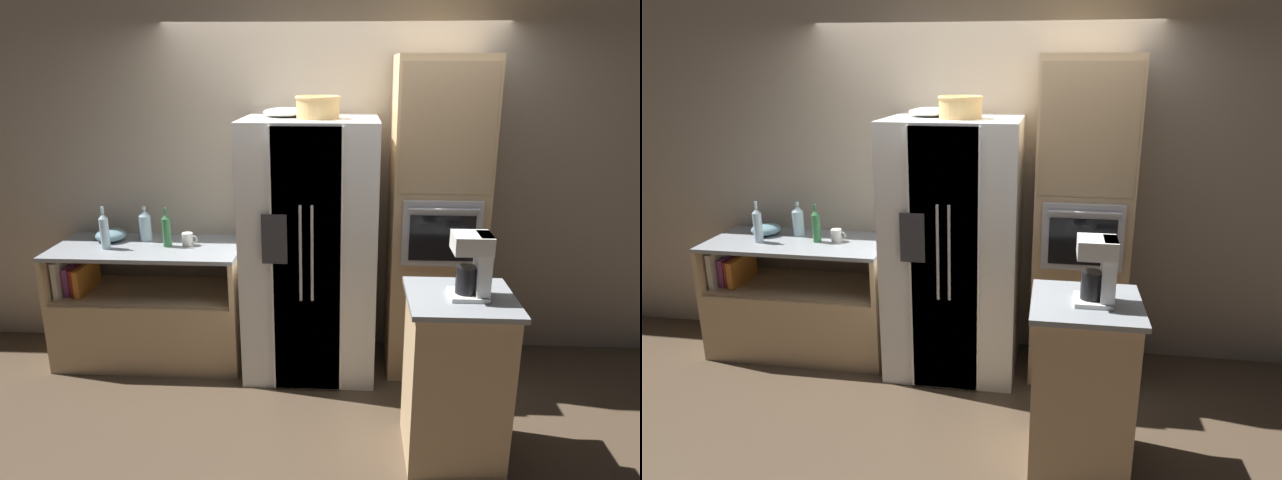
{
  "view_description": "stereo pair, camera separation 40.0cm",
  "coord_description": "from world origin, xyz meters",
  "views": [
    {
      "loc": [
        0.14,
        -3.87,
        2.19
      ],
      "look_at": [
        -0.07,
        -0.04,
        1.02
      ],
      "focal_mm": 32.0,
      "sensor_mm": 36.0,
      "label": 1
    },
    {
      "loc": [
        0.54,
        -3.83,
        2.19
      ],
      "look_at": [
        -0.07,
        -0.04,
        1.02
      ],
      "focal_mm": 32.0,
      "sensor_mm": 36.0,
      "label": 2
    }
  ],
  "objects": [
    {
      "name": "counter_left",
      "position": [
        -1.38,
        0.11,
        0.33
      ],
      "size": [
        1.4,
        0.66,
        0.91
      ],
      "color": "tan",
      "rests_on": "ground_plane"
    },
    {
      "name": "coffee_maker",
      "position": [
        0.8,
        -0.98,
        1.19
      ],
      "size": [
        0.2,
        0.19,
        0.35
      ],
      "color": "white",
      "rests_on": "island_counter"
    },
    {
      "name": "ground_plane",
      "position": [
        0.0,
        0.0,
        0.0
      ],
      "size": [
        20.0,
        20.0,
        0.0
      ],
      "primitive_type": "plane",
      "color": "#4C3D2D"
    },
    {
      "name": "bottle_short",
      "position": [
        -1.43,
        0.25,
        1.03
      ],
      "size": [
        0.09,
        0.09,
        0.27
      ],
      "color": "silver",
      "rests_on": "counter_left"
    },
    {
      "name": "refrigerator",
      "position": [
        -0.14,
        0.05,
        0.93
      ],
      "size": [
        0.93,
        0.81,
        1.86
      ],
      "color": "white",
      "rests_on": "ground_plane"
    },
    {
      "name": "bottle_tall",
      "position": [
        -1.65,
        0.03,
        1.04
      ],
      "size": [
        0.07,
        0.07,
        0.31
      ],
      "color": "silver",
      "rests_on": "counter_left"
    },
    {
      "name": "mug",
      "position": [
        -1.07,
        0.14,
        0.96
      ],
      "size": [
        0.12,
        0.08,
        0.1
      ],
      "color": "silver",
      "rests_on": "counter_left"
    },
    {
      "name": "bottle_wide",
      "position": [
        -1.22,
        0.11,
        1.03
      ],
      "size": [
        0.06,
        0.06,
        0.29
      ],
      "color": "#33723F",
      "rests_on": "counter_left"
    },
    {
      "name": "fruit_bowl",
      "position": [
        -0.32,
        0.14,
        1.89
      ],
      "size": [
        0.31,
        0.31,
        0.06
      ],
      "color": "white",
      "rests_on": "refrigerator"
    },
    {
      "name": "wicker_basket",
      "position": [
        -0.09,
        -0.0,
        1.94
      ],
      "size": [
        0.3,
        0.3,
        0.15
      ],
      "color": "tan",
      "rests_on": "refrigerator"
    },
    {
      "name": "wall_oven",
      "position": [
        0.75,
        0.12,
        1.14
      ],
      "size": [
        0.64,
        0.69,
        2.27
      ],
      "color": "tan",
      "rests_on": "ground_plane"
    },
    {
      "name": "mixing_bowl",
      "position": [
        -1.69,
        0.22,
        0.95
      ],
      "size": [
        0.23,
        0.23,
        0.09
      ],
      "color": "#668C99",
      "rests_on": "counter_left"
    },
    {
      "name": "wall_back",
      "position": [
        0.0,
        0.47,
        1.4
      ],
      "size": [
        12.0,
        0.06,
        2.8
      ],
      "color": "tan",
      "rests_on": "ground_plane"
    },
    {
      "name": "island_counter",
      "position": [
        0.75,
        -0.96,
        0.5
      ],
      "size": [
        0.58,
        0.57,
        1.0
      ],
      "color": "tan",
      "rests_on": "ground_plane"
    }
  ]
}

